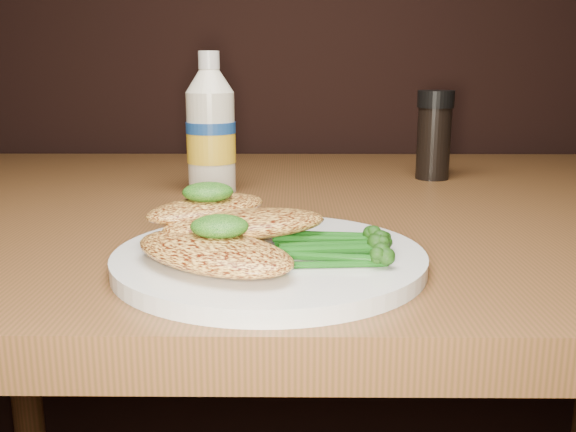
{
  "coord_description": "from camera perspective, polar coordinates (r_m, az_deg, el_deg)",
  "views": [
    {
      "loc": [
        -0.03,
        0.3,
        0.91
      ],
      "look_at": [
        -0.03,
        0.8,
        0.79
      ],
      "focal_mm": 39.44,
      "sensor_mm": 36.0,
      "label": 1
    }
  ],
  "objects": [
    {
      "name": "pesto_back",
      "position": [
        0.55,
        -7.24,
        2.16
      ],
      "size": [
        0.05,
        0.05,
        0.02
      ],
      "primitive_type": "ellipsoid",
      "rotation": [
        0.0,
        0.0,
        0.3
      ],
      "color": "#07340A",
      "rests_on": "chicken_back"
    },
    {
      "name": "broccolini_bundle",
      "position": [
        0.5,
        3.7,
        -2.4
      ],
      "size": [
        0.13,
        0.11,
        0.02
      ],
      "primitive_type": null,
      "rotation": [
        0.0,
        0.0,
        -0.1
      ],
      "color": "#144E11",
      "rests_on": "plate"
    },
    {
      "name": "chicken_front",
      "position": [
        0.47,
        -6.77,
        -3.23
      ],
      "size": [
        0.16,
        0.15,
        0.02
      ],
      "primitive_type": "ellipsoid",
      "rotation": [
        0.0,
        0.0,
        -0.67
      ],
      "color": "#F6B84E",
      "rests_on": "plate"
    },
    {
      "name": "chicken_mid",
      "position": [
        0.52,
        -3.83,
        -0.7
      ],
      "size": [
        0.15,
        0.11,
        0.02
      ],
      "primitive_type": "ellipsoid",
      "rotation": [
        0.0,
        0.0,
        0.35
      ],
      "color": "#F6B84E",
      "rests_on": "plate"
    },
    {
      "name": "mayo_bottle",
      "position": [
        0.81,
        -6.99,
        8.33
      ],
      "size": [
        0.07,
        0.07,
        0.18
      ],
      "primitive_type": null,
      "rotation": [
        0.0,
        0.0,
        -0.22
      ],
      "color": "white",
      "rests_on": "dining_table"
    },
    {
      "name": "plate",
      "position": [
        0.51,
        -1.67,
        -3.88
      ],
      "size": [
        0.25,
        0.25,
        0.01
      ],
      "primitive_type": "cylinder",
      "color": "silver",
      "rests_on": "dining_table"
    },
    {
      "name": "pepper_grinder",
      "position": [
        0.92,
        13.03,
        7.11
      ],
      "size": [
        0.05,
        0.05,
        0.12
      ],
      "primitive_type": null,
      "rotation": [
        0.0,
        0.0,
        0.03
      ],
      "color": "black",
      "rests_on": "dining_table"
    },
    {
      "name": "pesto_front",
      "position": [
        0.48,
        -6.19,
        -0.93
      ],
      "size": [
        0.05,
        0.05,
        0.02
      ],
      "primitive_type": "ellipsoid",
      "rotation": [
        0.0,
        0.0,
        -0.13
      ],
      "color": "#07340A",
      "rests_on": "chicken_front"
    },
    {
      "name": "chicken_back",
      "position": [
        0.55,
        -7.29,
        0.69
      ],
      "size": [
        0.13,
        0.13,
        0.02
      ],
      "primitive_type": "ellipsoid",
      "rotation": [
        0.0,
        0.0,
        0.79
      ],
      "color": "#F6B84E",
      "rests_on": "plate"
    }
  ]
}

